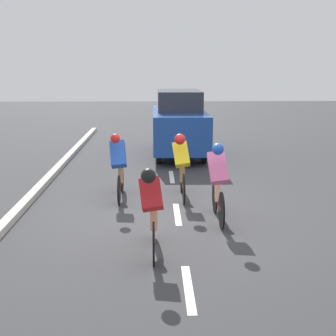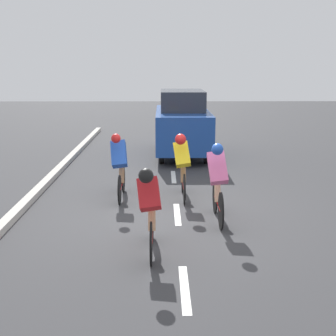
{
  "view_description": "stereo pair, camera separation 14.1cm",
  "coord_description": "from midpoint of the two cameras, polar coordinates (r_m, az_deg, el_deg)",
  "views": [
    {
      "loc": [
        0.43,
        8.81,
        2.93
      ],
      "look_at": [
        0.19,
        -0.15,
        0.95
      ],
      "focal_mm": 50.0,
      "sensor_mm": 36.0,
      "label": 1
    },
    {
      "loc": [
        0.29,
        8.81,
        2.93
      ],
      "look_at": [
        0.19,
        -0.15,
        0.95
      ],
      "focal_mm": 50.0,
      "sensor_mm": 36.0,
      "label": 2
    }
  ],
  "objects": [
    {
      "name": "cyclist_pink",
      "position": [
        8.81,
        5.65,
        -1.52
      ],
      "size": [
        0.39,
        1.66,
        1.56
      ],
      "color": "black",
      "rests_on": "ground"
    },
    {
      "name": "cyclist_red",
      "position": [
        7.26,
        -2.53,
        -4.89
      ],
      "size": [
        0.39,
        1.62,
        1.45
      ],
      "color": "black",
      "rests_on": "ground"
    },
    {
      "name": "curb",
      "position": [
        9.83,
        -18.36,
        -5.12
      ],
      "size": [
        0.2,
        24.56,
        0.14
      ],
      "primitive_type": "cube",
      "color": "beige",
      "rests_on": "ground"
    },
    {
      "name": "cyclist_yellow",
      "position": [
        10.29,
        1.26,
        0.53
      ],
      "size": [
        0.4,
        1.64,
        1.5
      ],
      "color": "black",
      "rests_on": "ground"
    },
    {
      "name": "lane_stripe_near",
      "position": [
        6.47,
        1.86,
        -14.43
      ],
      "size": [
        0.12,
        1.4,
        0.01
      ],
      "primitive_type": "cube",
      "color": "white",
      "rests_on": "ground"
    },
    {
      "name": "support_car",
      "position": [
        15.41,
        1.11,
        5.49
      ],
      "size": [
        1.7,
        4.21,
        2.12
      ],
      "color": "black",
      "rests_on": "ground"
    },
    {
      "name": "lane_stripe_mid",
      "position": [
        9.44,
        0.7,
        -5.62
      ],
      "size": [
        0.12,
        1.4,
        0.01
      ],
      "primitive_type": "cube",
      "color": "white",
      "rests_on": "ground"
    },
    {
      "name": "ground_plane",
      "position": [
        9.29,
        0.74,
        -5.93
      ],
      "size": [
        60.0,
        60.0,
        0.0
      ],
      "primitive_type": "plane",
      "color": "#38383A"
    },
    {
      "name": "cyclist_blue",
      "position": [
        10.32,
        -6.4,
        0.39
      ],
      "size": [
        0.39,
        1.64,
        1.51
      ],
      "color": "black",
      "rests_on": "ground"
    },
    {
      "name": "lane_stripe_far",
      "position": [
        12.51,
        0.12,
        -1.07
      ],
      "size": [
        0.12,
        1.4,
        0.01
      ],
      "primitive_type": "cube",
      "color": "white",
      "rests_on": "ground"
    }
  ]
}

